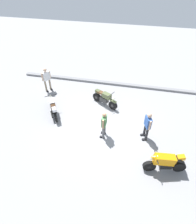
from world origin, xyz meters
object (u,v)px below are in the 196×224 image
Objects in this scene: motorcycle_orange_sportbike at (165,162)px; person_in_green_shirt at (104,123)px; motorcycle_silver_cruiser at (53,107)px; motorcycle_olive_vintage at (105,99)px; person_in_blue_shirt at (147,124)px; person_in_white_shirt at (46,78)px.

person_in_green_shirt is at bearing -38.55° from motorcycle_orange_sportbike.
motorcycle_orange_sportbike is at bearing -144.18° from motorcycle_silver_cruiser.
motorcycle_silver_cruiser is at bearing -122.42° from motorcycle_olive_vintage.
motorcycle_orange_sportbike is 1.12× the size of person_in_blue_shirt.
motorcycle_olive_vintage is 4.39m from person_in_white_shirt.
person_in_blue_shirt is at bearing -13.08° from motorcycle_olive_vintage.
motorcycle_silver_cruiser is 2.82m from person_in_white_shirt.
person_in_blue_shirt is at bearing 12.25° from person_in_white_shirt.
motorcycle_olive_vintage is at bearing -59.84° from person_in_blue_shirt.
person_in_white_shirt reaches higher than motorcycle_silver_cruiser.
person_in_green_shirt is 0.94× the size of person_in_white_shirt.
motorcycle_silver_cruiser is 6.97m from motorcycle_orange_sportbike.
motorcycle_orange_sportbike is 1.09× the size of motorcycle_olive_vintage.
motorcycle_silver_cruiser is 3.30m from motorcycle_olive_vintage.
person_in_white_shirt is at bearing -1.53° from motorcycle_silver_cruiser.
person_in_white_shirt is (-1.39, 2.40, 0.49)m from motorcycle_silver_cruiser.
person_in_blue_shirt reaches higher than motorcycle_olive_vintage.
motorcycle_silver_cruiser is 3.57m from person_in_green_shirt.
motorcycle_silver_cruiser is 1.12× the size of person_in_green_shirt.
person_in_blue_shirt is 0.99× the size of person_in_white_shirt.
person_in_white_shirt reaches higher than person_in_blue_shirt.
motorcycle_silver_cruiser is at bearing -34.62° from motorcycle_orange_sportbike.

